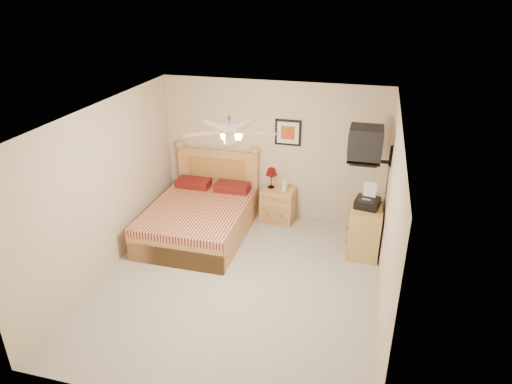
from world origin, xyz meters
TOP-DOWN VIEW (x-y plane):
  - floor at (0.00, 0.00)m, footprint 4.50×4.50m
  - ceiling at (0.00, 0.00)m, footprint 4.00×4.50m
  - wall_back at (0.00, 2.25)m, footprint 4.00×0.04m
  - wall_front at (0.00, -2.25)m, footprint 4.00×0.04m
  - wall_left at (-2.00, 0.00)m, footprint 0.04×4.50m
  - wall_right at (2.00, 0.00)m, footprint 0.04×4.50m
  - bed at (-1.03, 1.12)m, footprint 1.58×2.07m
  - nightstand at (0.16, 2.00)m, footprint 0.60×0.46m
  - table_lamp at (0.02, 2.05)m, footprint 0.26×0.26m
  - lotion_bottle at (0.29, 1.96)m, footprint 0.11×0.11m
  - framed_picture at (0.27, 2.23)m, footprint 0.46×0.04m
  - dresser at (1.73, 1.30)m, footprint 0.50×0.71m
  - fax_machine at (1.72, 1.28)m, footprint 0.41×0.43m
  - magazine_lower at (1.71, 1.56)m, footprint 0.32×0.35m
  - magazine_upper at (1.73, 1.56)m, footprint 0.26×0.33m
  - wall_tv at (1.75, 1.34)m, footprint 0.56×0.46m
  - ceiling_fan at (0.00, -0.20)m, footprint 1.14×1.14m

SIDE VIEW (x-z plane):
  - floor at x=0.00m, z-range 0.00..0.00m
  - nightstand at x=0.16m, z-range 0.00..0.62m
  - dresser at x=1.73m, z-range 0.00..0.82m
  - bed at x=-1.03m, z-range 0.00..1.34m
  - lotion_bottle at x=0.29m, z-range 0.62..0.85m
  - table_lamp at x=0.02m, z-range 0.62..1.00m
  - magazine_lower at x=1.71m, z-range 0.82..0.85m
  - magazine_upper at x=1.73m, z-range 0.85..0.87m
  - fax_machine at x=1.72m, z-range 0.82..1.20m
  - wall_back at x=0.00m, z-range 0.00..2.50m
  - wall_front at x=0.00m, z-range 0.00..2.50m
  - wall_left at x=-2.00m, z-range 0.00..2.50m
  - wall_right at x=2.00m, z-range 0.00..2.50m
  - framed_picture at x=0.27m, z-range 1.39..1.85m
  - wall_tv at x=1.75m, z-range 1.52..2.10m
  - ceiling_fan at x=0.00m, z-range 2.22..2.50m
  - ceiling at x=0.00m, z-range 2.48..2.52m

